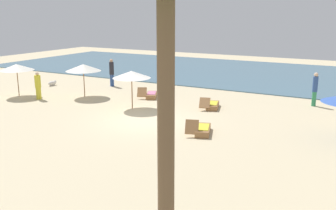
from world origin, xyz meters
name	(u,v)px	position (x,y,z in m)	size (l,w,h in m)	color
ground_plane	(145,121)	(0.00, 0.00, 0.00)	(60.00, 60.00, 0.00)	beige
ocean_water	(249,73)	(0.00, 17.00, 0.03)	(48.00, 16.00, 0.06)	#476B7F
umbrella_0	(83,68)	(-6.29, 2.89, 1.85)	(2.18, 2.18, 2.06)	brown
umbrella_2	(132,75)	(-2.00, 1.86, 1.90)	(2.08, 2.08, 2.10)	brown
umbrella_4	(17,67)	(-10.09, 1.04, 1.85)	(2.11, 2.11, 2.04)	brown
lounger_0	(151,95)	(-2.52, 4.68, 0.18)	(1.27, 1.77, 0.70)	olive
lounger_1	(202,130)	(3.22, -0.45, 0.18)	(1.10, 1.75, 0.73)	olive
lounger_2	(212,105)	(1.87, 3.98, 0.18)	(1.05, 1.79, 0.68)	olive
person_0	(315,89)	(6.73, 7.29, 1.00)	(0.38, 0.38, 1.92)	#338C59
person_1	(112,72)	(-6.92, 6.58, 1.01)	(0.33, 0.33, 1.96)	#2D4C8C
person_2	(38,86)	(-8.31, 1.02, 0.84)	(0.43, 0.43, 1.68)	yellow
dog	(52,83)	(-10.84, 4.68, 0.18)	(0.35, 0.77, 0.35)	silver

